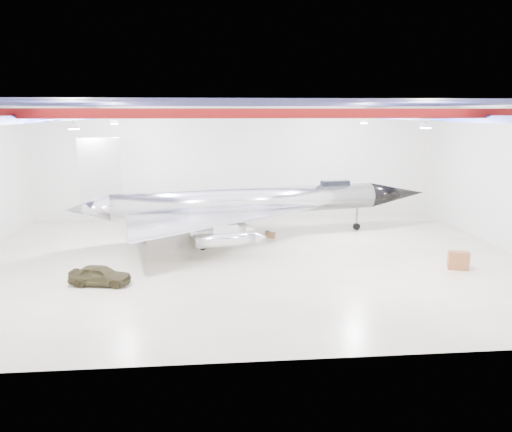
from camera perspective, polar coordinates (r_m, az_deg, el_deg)
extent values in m
plane|color=#BCAD95|center=(36.18, -0.93, -5.01)|extent=(40.00, 40.00, 0.00)
plane|color=silver|center=(49.84, -2.27, 6.09)|extent=(40.00, 0.00, 40.00)
plane|color=#0A0F38|center=(34.63, -0.99, 12.69)|extent=(40.00, 40.00, 0.00)
cube|color=maroon|center=(25.66, 0.55, 11.65)|extent=(39.50, 0.25, 0.50)
cube|color=maroon|center=(31.63, -0.57, 11.68)|extent=(39.50, 0.25, 0.50)
cube|color=maroon|center=(37.62, -1.34, 11.71)|extent=(39.50, 0.25, 0.50)
cube|color=maroon|center=(43.60, -1.90, 11.72)|extent=(39.50, 0.25, 0.50)
cube|color=#0C154C|center=(35.79, -20.87, 10.46)|extent=(0.25, 29.50, 0.40)
cube|color=#0C154C|center=(37.49, 17.97, 10.69)|extent=(0.25, 29.50, 0.40)
cube|color=silver|center=(29.48, -20.11, 9.60)|extent=(0.55, 0.55, 0.25)
cube|color=silver|center=(31.19, 18.83, 9.77)|extent=(0.55, 0.55, 0.25)
cube|color=silver|center=(41.20, -15.88, 10.31)|extent=(0.55, 0.55, 0.25)
cube|color=silver|center=(42.45, 12.20, 10.52)|extent=(0.55, 0.55, 0.25)
cylinder|color=silver|center=(41.80, -0.82, 1.71)|extent=(22.42, 6.30, 2.24)
cone|color=black|center=(47.34, 15.78, 2.46)|extent=(5.91, 3.23, 2.24)
cone|color=silver|center=(40.48, -18.71, 0.75)|extent=(3.71, 2.82, 2.24)
cube|color=silver|center=(40.01, -17.38, 4.93)|extent=(3.11, 0.71, 5.04)
cube|color=black|center=(44.27, 9.04, 3.67)|extent=(2.58, 1.33, 0.56)
cylinder|color=silver|center=(35.51, -3.48, -2.73)|extent=(4.37, 1.77, 1.01)
cylinder|color=silver|center=(38.17, -4.38, -1.71)|extent=(4.37, 1.77, 1.01)
cylinder|color=silver|center=(44.62, -6.10, 0.24)|extent=(4.37, 1.77, 1.01)
cylinder|color=silver|center=(47.33, -6.68, 0.90)|extent=(4.37, 1.77, 1.01)
cylinder|color=#59595B|center=(45.81, 11.45, -0.34)|extent=(0.20, 0.20, 2.01)
cylinder|color=black|center=(45.96, 11.41, -1.18)|extent=(0.66, 0.36, 0.63)
cylinder|color=#59595B|center=(38.64, -6.16, -2.43)|extent=(0.20, 0.20, 2.01)
cylinder|color=black|center=(38.82, -6.14, -3.42)|extent=(0.66, 0.36, 0.63)
cylinder|color=#59595B|center=(44.02, -7.40, -0.69)|extent=(0.20, 0.20, 2.01)
cylinder|color=black|center=(44.18, -7.38, -1.57)|extent=(0.66, 0.36, 0.63)
imported|color=#35301A|center=(32.32, -17.40, -6.47)|extent=(3.94, 2.15, 1.27)
cube|color=brown|center=(36.53, 22.13, -4.73)|extent=(1.49, 1.05, 1.23)
cube|color=olive|center=(41.10, -5.43, -2.76)|extent=(0.58, 0.52, 0.33)
cube|color=#982A0F|center=(43.46, -6.39, -1.99)|extent=(0.45, 0.37, 0.30)
cylinder|color=#59595B|center=(40.21, -3.75, -2.96)|extent=(0.65, 0.65, 0.46)
cube|color=olive|center=(42.32, 1.76, -2.20)|extent=(0.78, 0.71, 0.44)
cube|color=#59595B|center=(41.96, -12.66, -2.75)|extent=(0.45, 0.41, 0.25)
cube|color=olive|center=(41.52, -4.65, -2.55)|extent=(0.58, 0.48, 0.38)
cylinder|color=#59595B|center=(43.34, 1.33, -1.89)|extent=(0.47, 0.47, 0.40)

